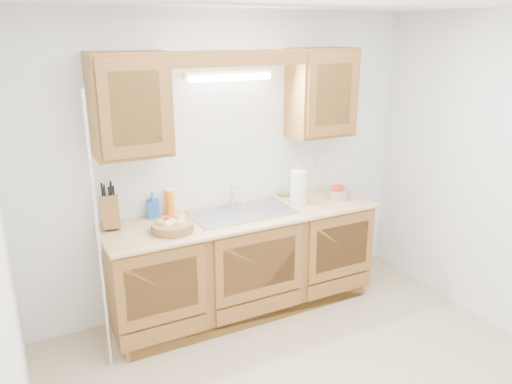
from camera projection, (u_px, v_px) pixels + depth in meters
room at (328, 220)px, 3.00m from camera, size 3.52×3.50×2.50m
base_cabinets at (243, 263)px, 4.26m from camera, size 2.20×0.60×0.86m
countertop at (243, 216)px, 4.12m from camera, size 2.30×0.63×0.04m
upper_cabinet_left at (130, 105)px, 3.59m from camera, size 0.55×0.33×0.75m
upper_cabinet_right at (321, 93)px, 4.31m from camera, size 0.55×0.33×0.75m
valance at (242, 58)px, 3.73m from camera, size 2.20×0.05×0.12m
fluorescent_fixture at (229, 75)px, 3.97m from camera, size 0.76×0.08×0.08m
sink at (242, 221)px, 4.15m from camera, size 0.84×0.46×0.36m
wire_shelf_pole at (98, 240)px, 3.35m from camera, size 0.03×0.03×2.00m
outlet_plate at (319, 162)px, 4.70m from camera, size 0.08×0.01×0.12m
fruit_basket at (172, 225)px, 3.74m from camera, size 0.40×0.40×0.10m
knife_block at (110, 211)px, 3.78m from camera, size 0.15×0.22×0.36m
orange_canister at (170, 202)px, 4.06m from camera, size 0.08×0.08×0.22m
soap_bottle at (153, 205)px, 4.00m from camera, size 0.11×0.11×0.21m
sponge at (285, 195)px, 4.55m from camera, size 0.11×0.08×0.02m
paper_towel at (298, 187)px, 4.32m from camera, size 0.16×0.16×0.34m
apple_bowl at (337, 192)px, 4.48m from camera, size 0.31×0.31×0.12m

